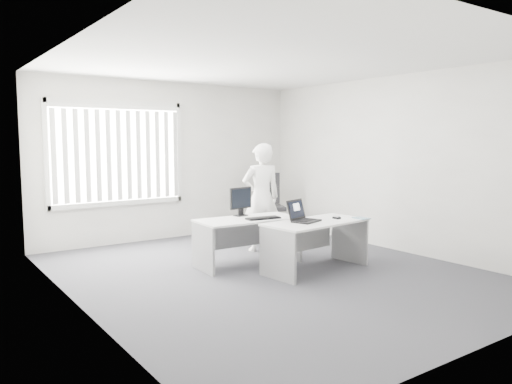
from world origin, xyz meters
TOP-DOWN VIEW (x-y plane):
  - ground at (0.00, 0.00)m, footprint 6.00×6.00m
  - wall_back at (0.00, 3.00)m, footprint 5.00×0.02m
  - wall_front at (0.00, -3.00)m, footprint 5.00×0.02m
  - wall_left at (-2.50, 0.00)m, footprint 0.02×6.00m
  - wall_right at (2.50, 0.00)m, footprint 0.02×6.00m
  - ceiling at (0.00, 0.00)m, footprint 5.00×6.00m
  - window at (-1.00, 2.96)m, footprint 2.32×0.06m
  - blinds at (-1.00, 2.90)m, footprint 2.20×0.10m
  - desk_near at (0.59, -0.25)m, footprint 1.56×0.85m
  - desk_far at (0.00, 0.54)m, footprint 1.50×0.76m
  - office_chair at (1.66, 2.25)m, footprint 0.85×0.85m
  - person at (0.69, 1.17)m, footprint 0.72×0.56m
  - laptop at (0.44, -0.22)m, footprint 0.47×0.44m
  - paper_sheet at (1.00, -0.33)m, footprint 0.33×0.26m
  - mouse at (0.95, -0.28)m, footprint 0.07×0.11m
  - booklet at (1.26, -0.45)m, footprint 0.17×0.23m
  - keyboard at (0.15, 0.37)m, footprint 0.51×0.22m
  - monitor at (0.05, 0.80)m, footprint 0.44×0.21m

SIDE VIEW (x-z plane):
  - ground at x=0.00m, z-range 0.00..0.00m
  - office_chair at x=1.66m, z-range -0.22..0.93m
  - desk_far at x=0.00m, z-range 0.15..0.82m
  - desk_near at x=0.59m, z-range 0.15..0.83m
  - keyboard at x=0.15m, z-range 0.67..0.69m
  - paper_sheet at x=1.00m, z-range 0.68..0.68m
  - booklet at x=1.26m, z-range 0.68..0.69m
  - mouse at x=0.95m, z-range 0.68..0.73m
  - laptop at x=0.44m, z-range 0.68..0.97m
  - person at x=0.69m, z-range 0.00..1.73m
  - monitor at x=0.05m, z-range 0.67..1.09m
  - wall_back at x=0.00m, z-range 0.00..2.80m
  - wall_front at x=0.00m, z-range 0.00..2.80m
  - wall_left at x=-2.50m, z-range 0.00..2.80m
  - wall_right at x=2.50m, z-range 0.00..2.80m
  - blinds at x=-1.00m, z-range 0.77..2.27m
  - window at x=-1.00m, z-range 0.67..2.43m
  - ceiling at x=0.00m, z-range 2.79..2.81m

